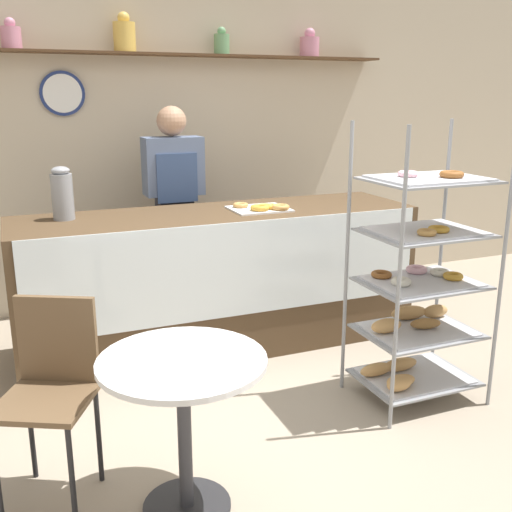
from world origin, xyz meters
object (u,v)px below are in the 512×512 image
(coffee_carafe, at_px, (62,194))
(donut_tray_counter, at_px, (262,208))
(cafe_table, at_px, (183,397))
(person_worker, at_px, (175,205))
(cafe_chair, at_px, (52,377))
(pastry_rack, at_px, (417,293))

(coffee_carafe, bearing_deg, donut_tray_counter, -8.57)
(cafe_table, bearing_deg, person_worker, 75.68)
(cafe_table, distance_m, cafe_chair, 0.61)
(pastry_rack, bearing_deg, person_worker, 116.77)
(pastry_rack, xyz_separation_m, cafe_table, (-1.53, -0.48, -0.11))
(coffee_carafe, xyz_separation_m, donut_tray_counter, (1.31, -0.20, -0.15))
(person_worker, height_order, cafe_chair, person_worker)
(cafe_table, bearing_deg, cafe_chair, 144.83)
(cafe_table, xyz_separation_m, donut_tray_counter, (1.03, 1.59, 0.46))
(cafe_table, xyz_separation_m, cafe_chair, (-0.50, 0.35, 0.03))
(pastry_rack, distance_m, donut_tray_counter, 1.27)
(cafe_chair, relative_size, donut_tray_counter, 2.29)
(pastry_rack, height_order, cafe_table, pastry_rack)
(person_worker, height_order, cafe_table, person_worker)
(cafe_chair, distance_m, donut_tray_counter, 2.02)
(person_worker, height_order, coffee_carafe, person_worker)
(pastry_rack, relative_size, person_worker, 0.97)
(pastry_rack, xyz_separation_m, cafe_chair, (-2.02, -0.13, -0.09))
(person_worker, height_order, donut_tray_counter, person_worker)
(pastry_rack, height_order, person_worker, person_worker)
(cafe_chair, bearing_deg, pastry_rack, 30.83)
(pastry_rack, distance_m, cafe_table, 1.60)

